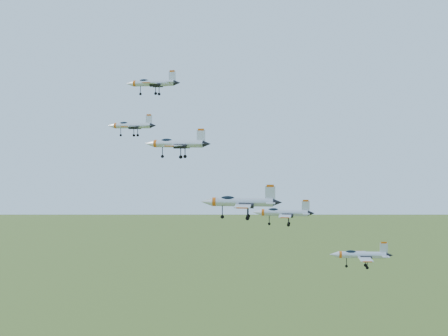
% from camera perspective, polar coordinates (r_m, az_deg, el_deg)
% --- Properties ---
extents(jet_lead, '(12.69, 10.54, 3.39)m').
position_cam_1_polar(jet_lead, '(138.38, -6.59, 7.73)').
color(jet_lead, silver).
extents(jet_left_high, '(10.44, 8.63, 2.79)m').
position_cam_1_polar(jet_left_high, '(124.97, -8.49, 3.87)').
color(jet_left_high, silver).
extents(jet_right_high, '(12.41, 10.24, 3.32)m').
position_cam_1_polar(jet_right_high, '(109.77, -4.36, 2.25)').
color(jet_right_high, silver).
extents(jet_left_low, '(12.62, 10.62, 3.39)m').
position_cam_1_polar(jet_left_low, '(127.20, 5.39, -4.08)').
color(jet_left_low, silver).
extents(jet_right_low, '(13.82, 11.70, 3.73)m').
position_cam_1_polar(jet_right_low, '(105.51, 1.48, -3.11)').
color(jet_right_low, silver).
extents(jet_trail, '(11.77, 9.98, 3.19)m').
position_cam_1_polar(jet_trail, '(121.24, 12.36, -7.75)').
color(jet_trail, silver).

